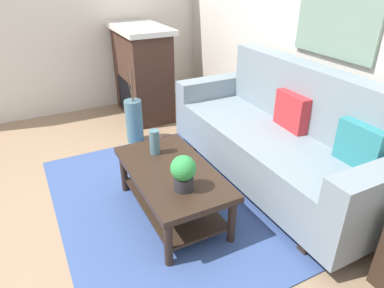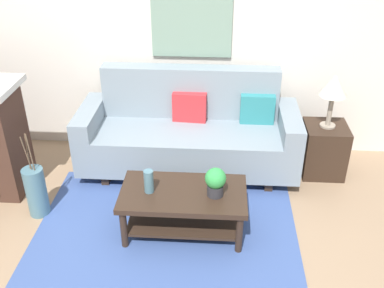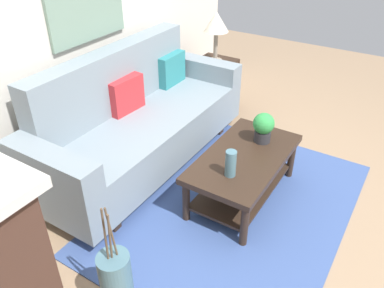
% 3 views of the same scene
% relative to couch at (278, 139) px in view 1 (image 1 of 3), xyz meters
% --- Properties ---
extents(ground_plane, '(8.99, 8.99, 0.00)m').
position_rel_couch_xyz_m(ground_plane, '(-0.13, -1.57, -0.43)').
color(ground_plane, '#9E7F60').
extents(wall_back, '(4.99, 0.10, 2.70)m').
position_rel_couch_xyz_m(wall_back, '(-0.13, 0.54, 0.92)').
color(wall_back, silver).
rests_on(wall_back, ground_plane).
extents(wall_left, '(0.10, 5.06, 2.70)m').
position_rel_couch_xyz_m(wall_left, '(-2.67, -1.04, 0.92)').
color(wall_left, silver).
rests_on(wall_left, ground_plane).
extents(area_rug, '(2.36, 1.73, 0.01)m').
position_rel_couch_xyz_m(area_rug, '(-0.13, -1.07, -0.43)').
color(area_rug, '#3D5693').
rests_on(area_rug, ground_plane).
extents(couch, '(2.30, 0.84, 1.08)m').
position_rel_couch_xyz_m(couch, '(0.00, 0.00, 0.00)').
color(couch, gray).
rests_on(couch, ground_plane).
extents(throw_pillow_crimson, '(0.37, 0.15, 0.32)m').
position_rel_couch_xyz_m(throw_pillow_crimson, '(-0.00, 0.13, 0.25)').
color(throw_pillow_crimson, red).
rests_on(throw_pillow_crimson, couch).
extents(throw_pillow_teal, '(0.36, 0.12, 0.32)m').
position_rel_couch_xyz_m(throw_pillow_teal, '(0.72, 0.13, 0.25)').
color(throw_pillow_teal, teal).
rests_on(throw_pillow_teal, couch).
extents(coffee_table, '(1.10, 0.60, 0.43)m').
position_rel_couch_xyz_m(coffee_table, '(0.03, -1.06, -0.12)').
color(coffee_table, '#332319').
rests_on(coffee_table, ground_plane).
extents(tabletop_vase, '(0.08, 0.08, 0.21)m').
position_rel_couch_xyz_m(tabletop_vase, '(-0.27, -1.08, 0.10)').
color(tabletop_vase, slate).
rests_on(tabletop_vase, coffee_table).
extents(potted_plant_tabletop, '(0.18, 0.18, 0.26)m').
position_rel_couch_xyz_m(potted_plant_tabletop, '(0.30, -1.09, 0.14)').
color(potted_plant_tabletop, '#2D2D33').
rests_on(potted_plant_tabletop, coffee_table).
extents(fireplace, '(1.02, 0.58, 1.16)m').
position_rel_couch_xyz_m(fireplace, '(-2.07, -0.53, 0.16)').
color(fireplace, '#472D23').
rests_on(fireplace, ground_plane).
extents(floor_vase, '(0.19, 0.19, 0.50)m').
position_rel_couch_xyz_m(floor_vase, '(-1.37, -0.91, -0.18)').
color(floor_vase, slate).
rests_on(floor_vase, ground_plane).
extents(floor_vase_branch_a, '(0.03, 0.03, 0.36)m').
position_rel_couch_xyz_m(floor_vase_branch_a, '(-1.35, -0.91, 0.24)').
color(floor_vase_branch_a, brown).
rests_on(floor_vase_branch_a, floor_vase).
extents(floor_vase_branch_b, '(0.02, 0.02, 0.36)m').
position_rel_couch_xyz_m(floor_vase_branch_b, '(-1.38, -0.89, 0.24)').
color(floor_vase_branch_b, brown).
rests_on(floor_vase_branch_b, floor_vase).
extents(floor_vase_branch_c, '(0.03, 0.05, 0.36)m').
position_rel_couch_xyz_m(floor_vase_branch_c, '(-1.38, -0.93, 0.24)').
color(floor_vase_branch_c, brown).
rests_on(floor_vase_branch_c, floor_vase).
extents(framed_painting, '(0.85, 0.03, 0.84)m').
position_rel_couch_xyz_m(framed_painting, '(0.00, 0.47, 1.12)').
color(framed_painting, gray).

